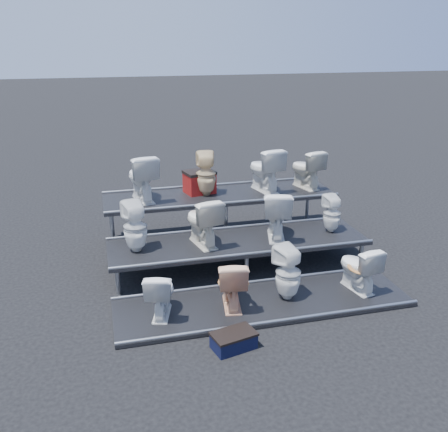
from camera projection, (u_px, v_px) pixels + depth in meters
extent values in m
plane|color=black|center=(238.00, 266.00, 8.30)|extent=(80.00, 80.00, 0.00)
cube|color=black|center=(263.00, 303.00, 7.11)|extent=(4.20, 1.20, 0.06)
cube|color=black|center=(238.00, 253.00, 8.22)|extent=(4.20, 1.20, 0.46)
cube|color=black|center=(219.00, 216.00, 9.34)|extent=(4.20, 1.20, 0.86)
imported|color=white|center=(160.00, 293.00, 6.65)|extent=(0.52, 0.72, 0.65)
imported|color=#EDB189|center=(231.00, 282.00, 6.87)|extent=(0.51, 0.76, 0.72)
imported|color=white|center=(288.00, 273.00, 7.05)|extent=(0.46, 0.46, 0.80)
imported|color=white|center=(358.00, 267.00, 7.32)|extent=(0.51, 0.75, 0.70)
imported|color=white|center=(135.00, 227.00, 7.63)|extent=(0.43, 0.44, 0.80)
imported|color=silver|center=(202.00, 221.00, 7.87)|extent=(0.59, 0.85, 0.79)
imported|color=white|center=(276.00, 214.00, 8.15)|extent=(0.66, 0.90, 0.82)
imported|color=white|center=(332.00, 214.00, 8.41)|extent=(0.31, 0.31, 0.64)
imported|color=white|center=(142.00, 177.00, 8.72)|extent=(0.59, 0.88, 0.83)
imported|color=beige|center=(206.00, 174.00, 8.99)|extent=(0.41, 0.41, 0.80)
imported|color=white|center=(265.00, 169.00, 9.25)|extent=(0.62, 0.89, 0.83)
imported|color=silver|center=(306.00, 169.00, 9.46)|extent=(0.58, 0.80, 0.74)
cube|color=maroon|center=(199.00, 183.00, 9.20)|extent=(0.59, 0.51, 0.36)
cube|color=black|center=(234.00, 341.00, 6.11)|extent=(0.57, 0.42, 0.18)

